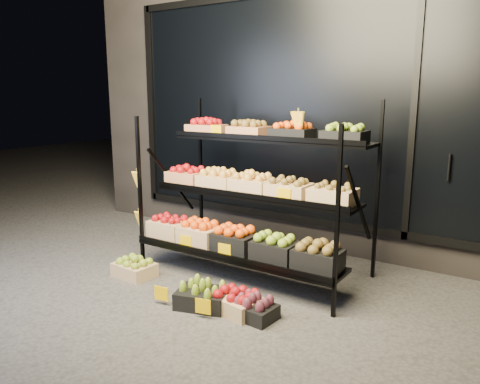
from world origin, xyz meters
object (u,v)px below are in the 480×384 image
Objects in this scene: display_rack at (249,194)px; floor_crate_midleft at (203,295)px; floor_crate_left at (134,267)px; floor_crate_midright at (236,301)px.

display_rack is 1.09m from floor_crate_midleft.
floor_crate_left is 0.82× the size of floor_crate_midleft.
floor_crate_left is (-0.86, -0.68, -0.70)m from display_rack.
floor_crate_left is 1.23m from floor_crate_midright.
floor_crate_left is at bearing -141.95° from display_rack.
display_rack is 1.10m from floor_crate_midright.
floor_crate_midleft reaches higher than floor_crate_left.
display_rack reaches higher than floor_crate_left.
floor_crate_midleft is 0.29m from floor_crate_midright.
floor_crate_midleft is at bearing -156.22° from floor_crate_midright.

